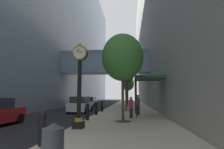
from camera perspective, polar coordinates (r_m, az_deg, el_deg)
ground_plane at (r=30.19m, az=-0.38°, el=-10.27°), size 110.00×110.00×0.00m
sidewalk_right at (r=33.01m, az=5.53°, el=-9.82°), size 6.08×80.00×0.14m
building_block_left at (r=39.16m, az=-17.48°, el=16.50°), size 22.39×80.00×34.34m
building_block_right at (r=36.62m, az=17.62°, el=16.40°), size 9.00×80.00×32.12m
street_clock at (r=9.71m, az=-10.47°, el=-1.83°), size 0.84×0.55×4.60m
bollard_nearest at (r=6.78m, az=-21.60°, el=-15.64°), size 0.26×0.26×1.17m
bollard_third at (r=12.85m, az=-7.93°, el=-11.60°), size 0.26×0.26×1.17m
bollard_fourth at (r=16.01m, az=-5.12°, el=-10.67°), size 0.26×0.26×1.17m
bollard_fifth at (r=19.20m, az=-3.25°, el=-10.03°), size 0.26×0.26×1.17m
street_tree_near at (r=12.26m, az=3.41°, el=5.48°), size 2.85×2.85×5.96m
street_tree_mid_near at (r=20.77m, az=4.45°, el=0.83°), size 1.94×1.94×5.61m
street_tree_mid_far at (r=29.37m, az=4.87°, el=-0.45°), size 2.20×2.20×6.23m
street_tree_far at (r=37.88m, az=5.12°, el=-3.00°), size 2.60×2.60×5.69m
trash_bin at (r=4.80m, az=-18.55°, el=-20.58°), size 0.53×0.53×1.05m
pedestrian_walking at (r=13.89m, az=6.17°, el=-10.29°), size 0.35×0.35×1.61m
pedestrian_by_clock at (r=15.95m, az=8.38°, el=-9.47°), size 0.40×0.40×1.76m
storefront_awning at (r=15.82m, az=11.49°, el=-1.43°), size 2.40×3.60×3.30m
car_white_mid at (r=20.10m, az=-10.11°, el=-9.56°), size 2.12×4.25×1.73m
car_silver_far at (r=31.28m, az=-6.93°, el=-8.68°), size 1.96×4.25×1.59m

